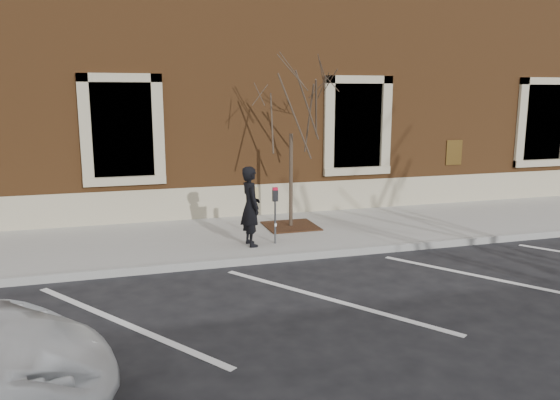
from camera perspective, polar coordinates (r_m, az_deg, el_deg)
name	(u,v)px	position (r m, az deg, el deg)	size (l,w,h in m)	color
ground	(289,260)	(10.86, 0.90, -6.29)	(120.00, 120.00, 0.00)	#28282B
sidewalk_near	(266,235)	(12.46, -1.50, -3.66)	(40.00, 3.50, 0.15)	#ACAAA1
curb_near	(289,257)	(10.80, 0.98, -5.98)	(40.00, 0.12, 0.15)	#9E9E99
parking_stripes	(330,299)	(8.90, 5.21, -10.29)	(28.00, 4.40, 0.01)	silver
building_civic	(216,69)	(17.92, -6.68, 13.40)	(40.00, 8.62, 8.00)	brown
man	(251,206)	(11.17, -3.09, -0.67)	(0.60, 0.39, 1.65)	black
parking_meter	(275,205)	(11.29, -0.51, -0.50)	(0.11, 0.08, 1.19)	#595B60
tree_grate	(291,226)	(12.90, 1.13, -2.73)	(1.19, 1.19, 0.03)	#482817
sapling	(291,107)	(12.54, 1.18, 9.66)	(2.39, 2.39, 3.98)	#4B3F2E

